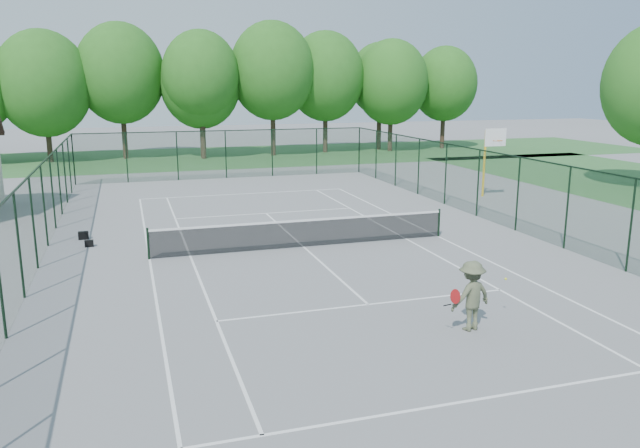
{
  "coord_description": "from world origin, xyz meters",
  "views": [
    {
      "loc": [
        -6.02,
        -21.31,
        5.86
      ],
      "look_at": [
        0.0,
        -2.0,
        1.3
      ],
      "focal_mm": 35.0,
      "sensor_mm": 36.0,
      "label": 1
    }
  ],
  "objects_px": {
    "basketball_goal": "(490,149)",
    "tennis_player": "(471,296)",
    "tennis_net": "(304,232)",
    "sports_bag_a": "(83,235)"
  },
  "relations": [
    {
      "from": "tennis_net",
      "to": "tennis_player",
      "type": "xyz_separation_m",
      "value": [
        1.72,
        -8.76,
        0.29
      ]
    },
    {
      "from": "basketball_goal",
      "to": "tennis_net",
      "type": "bearing_deg",
      "value": -150.24
    },
    {
      "from": "sports_bag_a",
      "to": "tennis_player",
      "type": "relative_size",
      "value": 0.18
    },
    {
      "from": "tennis_net",
      "to": "basketball_goal",
      "type": "relative_size",
      "value": 3.04
    },
    {
      "from": "tennis_net",
      "to": "tennis_player",
      "type": "bearing_deg",
      "value": -78.92
    },
    {
      "from": "tennis_net",
      "to": "sports_bag_a",
      "type": "bearing_deg",
      "value": 154.77
    },
    {
      "from": "basketball_goal",
      "to": "tennis_player",
      "type": "bearing_deg",
      "value": -123.35
    },
    {
      "from": "basketball_goal",
      "to": "tennis_player",
      "type": "relative_size",
      "value": 1.73
    },
    {
      "from": "sports_bag_a",
      "to": "basketball_goal",
      "type": "bearing_deg",
      "value": 7.56
    },
    {
      "from": "sports_bag_a",
      "to": "tennis_player",
      "type": "xyz_separation_m",
      "value": [
        9.51,
        -12.44,
        0.72
      ]
    }
  ]
}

